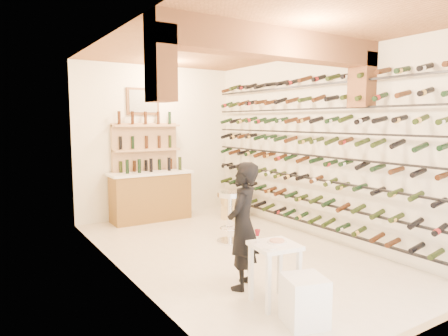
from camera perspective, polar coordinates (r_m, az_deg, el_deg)
name	(u,v)px	position (r m, az deg, el deg)	size (l,w,h in m)	color
ground	(234,252)	(6.50, 1.44, -11.71)	(6.00, 6.00, 0.00)	silver
room_shell	(245,107)	(5.96, 2.91, 8.58)	(3.52, 6.02, 3.21)	white
wine_rack	(308,150)	(7.16, 11.73, 2.50)	(0.32, 5.70, 2.56)	black
back_counter	(151,195)	(8.52, -10.23, -3.71)	(1.70, 0.62, 1.29)	olive
back_shelving	(146,163)	(8.65, -10.92, 0.68)	(1.40, 0.31, 2.73)	tan
tasting_table	(274,254)	(4.65, 7.08, -11.94)	(0.54, 0.54, 0.84)	white
white_stool	(304,301)	(4.38, 11.22, -17.77)	(0.40, 0.40, 0.50)	white
person	(243,226)	(5.00, 2.66, -8.06)	(0.57, 0.37, 1.56)	black
chrome_barstool	(230,213)	(6.88, 0.82, -6.36)	(0.45, 0.45, 0.86)	silver
crate_lower	(234,212)	(8.61, 1.44, -6.13)	(0.48, 0.34, 0.29)	tan
crate_upper	(234,198)	(8.55, 1.44, -4.23)	(0.50, 0.34, 0.29)	tan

